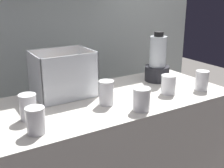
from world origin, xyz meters
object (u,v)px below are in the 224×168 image
Objects in this scene: juice_cup_beet_far_left at (36,121)px; juice_cup_pomegranate_middle at (106,94)px; blender_pitcher at (157,62)px; juice_cup_mango_left at (28,109)px; juice_cup_mango_rightmost at (202,81)px; juice_cup_mango_far_right at (168,85)px; juice_cup_mango_right at (141,101)px; carrot_display_bin at (64,82)px.

juice_cup_beet_far_left is 0.89× the size of juice_cup_pomegranate_middle.
juice_cup_pomegranate_middle is (-0.51, -0.19, -0.07)m from blender_pitcher.
juice_cup_mango_rightmost is at bearing -7.10° from juice_cup_mango_left.
juice_cup_beet_far_left is at bearing -178.65° from juice_cup_mango_rightmost.
juice_cup_mango_far_right is 0.23m from juice_cup_mango_rightmost.
juice_cup_mango_right is at bearing -3.82° from juice_cup_beet_far_left.
juice_cup_mango_far_right is at bearing -6.53° from juice_cup_pomegranate_middle.
juice_cup_mango_right is at bearing -173.22° from juice_cup_mango_rightmost.
juice_cup_pomegranate_middle is 1.10× the size of juice_cup_mango_rightmost.
juice_cup_mango_rightmost is (0.75, -0.35, -0.03)m from carrot_display_bin.
juice_cup_beet_far_left is 1.04× the size of juice_cup_mango_far_right.
juice_cup_mango_left is (-0.92, -0.16, -0.07)m from blender_pitcher.
blender_pitcher reaches higher than juice_cup_beet_far_left.
juice_cup_mango_rightmost is (1.03, -0.13, -0.00)m from juice_cup_mango_left.
blender_pitcher is 0.55m from juice_cup_pomegranate_middle.
carrot_display_bin is at bearing 150.89° from juice_cup_mango_far_right.
juice_cup_mango_left is at bearing -169.90° from blender_pitcher.
carrot_display_bin is at bearing 52.48° from juice_cup_beet_far_left.
juice_cup_mango_rightmost reaches higher than juice_cup_mango_far_right.
blender_pitcher is 2.90× the size of juice_cup_mango_far_right.
blender_pitcher is 0.32m from juice_cup_mango_rightmost.
juice_cup_mango_right is (0.11, -0.16, -0.01)m from juice_cup_pomegranate_middle.
blender_pitcher reaches higher than juice_cup_mango_rightmost.
juice_cup_pomegranate_middle reaches higher than juice_cup_mango_right.
carrot_display_bin reaches higher than juice_cup_mango_right.
juice_cup_pomegranate_middle is 0.40m from juice_cup_mango_far_right.
juice_cup_pomegranate_middle is at bearing -159.32° from blender_pitcher.
juice_cup_pomegranate_middle is 0.63m from juice_cup_mango_rightmost.
juice_cup_mango_rightmost is at bearing -13.81° from juice_cup_mango_far_right.
juice_cup_mango_left reaches higher than juice_cup_mango_far_right.
juice_cup_beet_far_left is (-0.93, -0.32, -0.07)m from blender_pitcher.
juice_cup_mango_rightmost is (0.22, -0.05, 0.00)m from juice_cup_mango_far_right.
juice_cup_mango_far_right is (0.81, -0.07, -0.00)m from juice_cup_mango_left.
carrot_display_bin is 0.61m from juice_cup_mango_far_right.
juice_cup_beet_far_left is at bearing -127.52° from carrot_display_bin.
blender_pitcher is at bearing 20.68° from juice_cup_pomegranate_middle.
blender_pitcher is (0.64, -0.06, 0.04)m from carrot_display_bin.
juice_cup_mango_right is (0.52, -0.19, -0.00)m from juice_cup_mango_left.
carrot_display_bin is at bearing 38.81° from juice_cup_mango_left.
juice_cup_pomegranate_middle is at bearing 170.83° from juice_cup_mango_rightmost.
juice_cup_mango_right reaches higher than juice_cup_mango_far_right.
carrot_display_bin reaches higher than juice_cup_mango_far_right.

